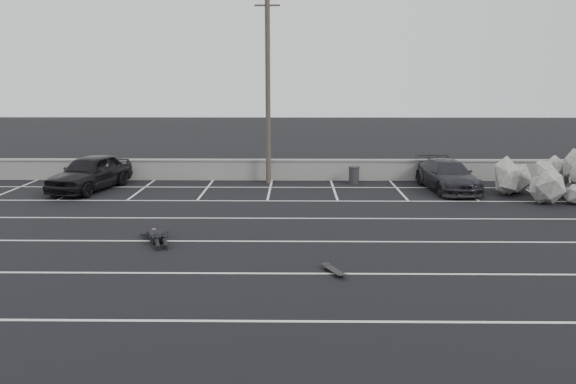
{
  "coord_description": "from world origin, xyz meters",
  "views": [
    {
      "loc": [
        -0.86,
        -14.25,
        5.14
      ],
      "look_at": [
        -1.09,
        6.01,
        1.0
      ],
      "focal_mm": 35.0,
      "sensor_mm": 36.0,
      "label": 1
    }
  ],
  "objects_px": {
    "car_right": "(448,175)",
    "skateboard": "(334,271)",
    "trash_bin": "(354,175)",
    "person": "(156,232)",
    "utility_pole": "(268,89)",
    "car_left": "(90,173)",
    "riprap_pile": "(545,184)"
  },
  "relations": [
    {
      "from": "trash_bin",
      "to": "person",
      "type": "distance_m",
      "value": 12.31
    },
    {
      "from": "car_right",
      "to": "skateboard",
      "type": "distance_m",
      "value": 12.92
    },
    {
      "from": "car_left",
      "to": "riprap_pile",
      "type": "xyz_separation_m",
      "value": [
        20.41,
        -1.33,
        -0.24
      ]
    },
    {
      "from": "person",
      "to": "skateboard",
      "type": "height_order",
      "value": "person"
    },
    {
      "from": "car_left",
      "to": "utility_pole",
      "type": "bearing_deg",
      "value": 27.99
    },
    {
      "from": "riprap_pile",
      "to": "person",
      "type": "height_order",
      "value": "riprap_pile"
    },
    {
      "from": "car_left",
      "to": "skateboard",
      "type": "relative_size",
      "value": 5.47
    },
    {
      "from": "utility_pole",
      "to": "trash_bin",
      "type": "xyz_separation_m",
      "value": [
        4.22,
        -0.2,
        -4.16
      ]
    },
    {
      "from": "skateboard",
      "to": "utility_pole",
      "type": "bearing_deg",
      "value": 75.49
    },
    {
      "from": "car_left",
      "to": "utility_pole",
      "type": "distance_m",
      "value": 9.21
    },
    {
      "from": "car_right",
      "to": "utility_pole",
      "type": "height_order",
      "value": "utility_pole"
    },
    {
      "from": "utility_pole",
      "to": "car_right",
      "type": "bearing_deg",
      "value": -11.88
    },
    {
      "from": "skateboard",
      "to": "car_left",
      "type": "bearing_deg",
      "value": 108.51
    },
    {
      "from": "car_left",
      "to": "skateboard",
      "type": "xyz_separation_m",
      "value": [
        10.54,
        -11.23,
        -0.74
      ]
    },
    {
      "from": "car_left",
      "to": "riprap_pile",
      "type": "bearing_deg",
      "value": 10.9
    },
    {
      "from": "car_left",
      "to": "car_right",
      "type": "relative_size",
      "value": 1.01
    },
    {
      "from": "car_left",
      "to": "skateboard",
      "type": "bearing_deg",
      "value": -32.2
    },
    {
      "from": "riprap_pile",
      "to": "person",
      "type": "distance_m",
      "value": 16.83
    },
    {
      "from": "trash_bin",
      "to": "skateboard",
      "type": "relative_size",
      "value": 0.96
    },
    {
      "from": "car_left",
      "to": "skateboard",
      "type": "height_order",
      "value": "car_left"
    },
    {
      "from": "riprap_pile",
      "to": "trash_bin",
      "type": "bearing_deg",
      "value": 159.0
    },
    {
      "from": "trash_bin",
      "to": "person",
      "type": "xyz_separation_m",
      "value": [
        -7.4,
        -9.84,
        -0.19
      ]
    },
    {
      "from": "car_right",
      "to": "skateboard",
      "type": "height_order",
      "value": "car_right"
    },
    {
      "from": "car_right",
      "to": "riprap_pile",
      "type": "bearing_deg",
      "value": -26.89
    },
    {
      "from": "utility_pole",
      "to": "riprap_pile",
      "type": "height_order",
      "value": "utility_pole"
    },
    {
      "from": "utility_pole",
      "to": "skateboard",
      "type": "relative_size",
      "value": 10.25
    },
    {
      "from": "car_left",
      "to": "person",
      "type": "relative_size",
      "value": 1.86
    },
    {
      "from": "trash_bin",
      "to": "riprap_pile",
      "type": "height_order",
      "value": "riprap_pile"
    },
    {
      "from": "car_left",
      "to": "person",
      "type": "distance_m",
      "value": 9.54
    },
    {
      "from": "car_right",
      "to": "car_left",
      "type": "bearing_deg",
      "value": 175.17
    },
    {
      "from": "car_right",
      "to": "trash_bin",
      "type": "relative_size",
      "value": 5.61
    },
    {
      "from": "person",
      "to": "riprap_pile",
      "type": "bearing_deg",
      "value": 1.7
    }
  ]
}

